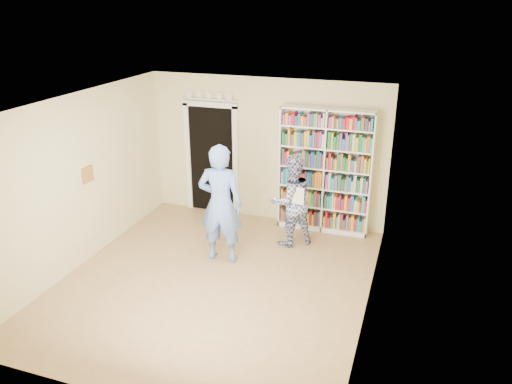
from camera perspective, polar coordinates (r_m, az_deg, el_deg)
floor at (r=7.70m, az=-4.69°, el=-10.14°), size 5.00×5.00×0.00m
ceiling at (r=6.69m, az=-5.39°, el=9.93°), size 5.00×5.00×0.00m
wall_back at (r=9.30m, az=1.17°, el=4.74°), size 4.50×0.00×4.50m
wall_left at (r=8.21m, az=-19.56°, el=1.16°), size 0.00×5.00×5.00m
wall_right at (r=6.57m, az=13.30°, el=-3.21°), size 0.00×5.00×5.00m
bookshelf at (r=8.95m, az=7.92°, el=2.45°), size 1.64×0.31×2.26m
doorway at (r=9.70m, az=-5.10°, el=4.33°), size 1.10×0.08×2.43m
wall_art at (r=8.33m, az=-18.67°, el=1.92°), size 0.03×0.25×0.25m
man_blue at (r=7.87m, az=-4.08°, el=-1.38°), size 0.76×0.54×1.95m
man_plaid at (r=8.46m, az=4.04°, el=-1.02°), size 0.98×0.96×1.60m
paper_sheet at (r=8.16m, az=4.81°, el=-0.44°), size 0.21×0.02×0.29m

